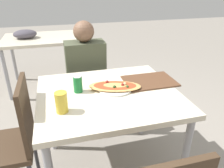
% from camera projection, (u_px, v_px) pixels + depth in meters
% --- Properties ---
extents(ground_plane, '(14.00, 14.00, 0.00)m').
position_uv_depth(ground_plane, '(109.00, 168.00, 1.96)').
color(ground_plane, gray).
extents(dining_table, '(1.03, 0.90, 0.77)m').
position_uv_depth(dining_table, '(108.00, 102.00, 1.66)').
color(dining_table, beige).
rests_on(dining_table, ground_plane).
extents(chair_far_seated, '(0.40, 0.40, 0.94)m').
position_uv_depth(chair_far_seated, '(85.00, 80.00, 2.40)').
color(chair_far_seated, '#3F2D1E').
rests_on(chair_far_seated, ground_plane).
extents(chair_side_left, '(0.40, 0.40, 0.94)m').
position_uv_depth(chair_side_left, '(13.00, 138.00, 1.53)').
color(chair_side_left, '#3F2D1E').
rests_on(chair_side_left, ground_plane).
extents(person_seated, '(0.39, 0.24, 1.18)m').
position_uv_depth(person_seated, '(86.00, 70.00, 2.22)').
color(person_seated, '#2D2D38').
rests_on(person_seated, ground_plane).
extents(pizza_main, '(0.44, 0.29, 0.05)m').
position_uv_depth(pizza_main, '(115.00, 87.00, 1.67)').
color(pizza_main, white).
rests_on(pizza_main, dining_table).
extents(soda_can, '(0.07, 0.07, 0.12)m').
position_uv_depth(soda_can, '(78.00, 84.00, 1.61)').
color(soda_can, '#197233').
rests_on(soda_can, dining_table).
extents(drink_glass, '(0.08, 0.08, 0.14)m').
position_uv_depth(drink_glass, '(61.00, 102.00, 1.36)').
color(drink_glass, gold).
rests_on(drink_glass, dining_table).
extents(serving_tray, '(0.41, 0.30, 0.01)m').
position_uv_depth(serving_tray, '(149.00, 81.00, 1.79)').
color(serving_tray, brown).
rests_on(serving_tray, dining_table).
extents(background_table, '(1.10, 0.80, 0.89)m').
position_uv_depth(background_table, '(40.00, 41.00, 3.17)').
color(background_table, beige).
rests_on(background_table, ground_plane).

